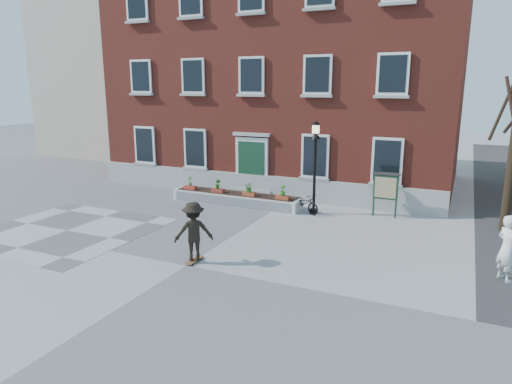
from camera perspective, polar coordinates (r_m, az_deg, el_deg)
The scene contains 10 objects.
ground at distance 14.21m, azimuth -8.74°, elevation -9.08°, with size 100.00×100.00×0.00m, color gray.
checker_patch at distance 18.69m, azimuth -22.59°, elevation -4.46°, with size 6.00×6.00×0.01m, color #58585A.
distant_building at distance 40.01m, azimuth -15.08°, elevation 14.42°, with size 10.00×12.00×13.00m, color #C3B39D.
bicycle at distance 19.66m, azimuth 6.02°, elevation -1.37°, with size 0.57×1.64×0.86m, color black.
bystander at distance 14.51m, azimuth 28.91°, elevation -6.17°, with size 0.69×0.45×1.90m, color white.
brick_building at distance 26.60m, azimuth 4.28°, elevation 15.22°, with size 18.40×10.85×12.60m.
planter_assembly at distance 20.98m, azimuth -2.53°, elevation -0.72°, with size 6.20×1.12×1.15m.
lamp_post at distance 19.14m, azimuth 7.40°, elevation 4.65°, with size 0.40×0.40×3.93m.
notice_board at distance 19.49m, azimuth 15.90°, elevation 0.59°, with size 1.10×0.16×1.87m.
skateboarder at distance 14.12m, azimuth -7.80°, elevation -4.90°, with size 1.36×1.27×1.92m.
Camera 1 is at (7.38, -10.90, 5.36)m, focal length 32.00 mm.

